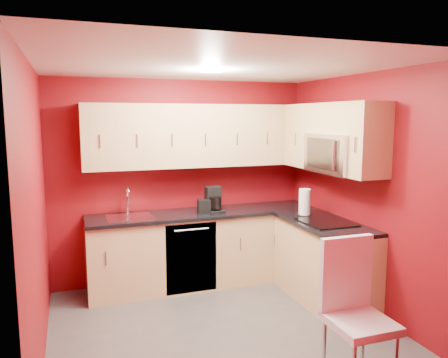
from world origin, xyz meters
TOP-DOWN VIEW (x-y plane):
  - floor at (0.00, 0.00)m, footprint 3.20×3.20m
  - ceiling at (0.00, 0.00)m, footprint 3.20×3.20m
  - wall_back at (0.00, 1.50)m, footprint 3.20×0.00m
  - wall_front at (0.00, -1.50)m, footprint 3.20×0.00m
  - wall_left at (-1.60, 0.00)m, footprint 0.00×3.00m
  - wall_right at (1.60, 0.00)m, footprint 0.00×3.00m
  - base_cabinets_back at (0.20, 1.20)m, footprint 2.80×0.60m
  - base_cabinets_right at (1.30, 0.25)m, footprint 0.60×1.30m
  - countertop_back at (0.20, 1.19)m, footprint 2.80×0.63m
  - countertop_right at (1.29, 0.23)m, footprint 0.63×1.27m
  - upper_cabinets_back at (0.20, 1.32)m, footprint 2.80×0.35m
  - upper_cabinets_right at (1.42, 0.44)m, footprint 0.35×1.55m
  - microwave at (1.39, 0.20)m, footprint 0.42×0.76m
  - cooktop at (1.28, 0.20)m, footprint 0.50×0.55m
  - sink at (-0.70, 1.20)m, footprint 0.52×0.42m
  - dishwasher_front at (-0.05, 0.91)m, footprint 0.60×0.02m
  - downlight at (0.00, 0.30)m, footprint 0.20×0.20m
  - coffee_maker at (0.31, 1.10)m, footprint 0.21×0.26m
  - napkin_holder at (0.17, 1.12)m, footprint 0.17×0.17m
  - paper_towel at (1.23, 0.60)m, footprint 0.19×0.19m
  - dining_chair at (0.70, -1.19)m, footprint 0.46×0.48m

SIDE VIEW (x-z plane):
  - floor at x=0.00m, z-range 0.00..0.00m
  - base_cabinets_back at x=0.20m, z-range 0.00..0.87m
  - base_cabinets_right at x=1.30m, z-range 0.00..0.87m
  - dishwasher_front at x=-0.05m, z-range 0.03..0.84m
  - dining_chair at x=0.70m, z-range 0.00..1.12m
  - countertop_back at x=0.20m, z-range 0.87..0.91m
  - countertop_right at x=1.29m, z-range 0.87..0.91m
  - cooktop at x=1.28m, z-range 0.91..0.92m
  - sink at x=-0.70m, z-range 0.77..1.12m
  - napkin_holder at x=0.17m, z-range 0.91..1.07m
  - coffee_maker at x=0.31m, z-range 0.91..1.22m
  - paper_towel at x=1.23m, z-range 0.91..1.22m
  - wall_back at x=0.00m, z-range -0.35..2.85m
  - wall_front at x=0.00m, z-range -0.35..2.85m
  - wall_left at x=-1.60m, z-range -0.25..2.75m
  - wall_right at x=1.60m, z-range -0.25..2.75m
  - microwave at x=1.39m, z-range 1.45..1.87m
  - upper_cabinets_back at x=0.20m, z-range 1.45..2.20m
  - upper_cabinets_right at x=1.42m, z-range 1.51..2.26m
  - downlight at x=0.00m, z-range 2.48..2.49m
  - ceiling at x=0.00m, z-range 2.50..2.50m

